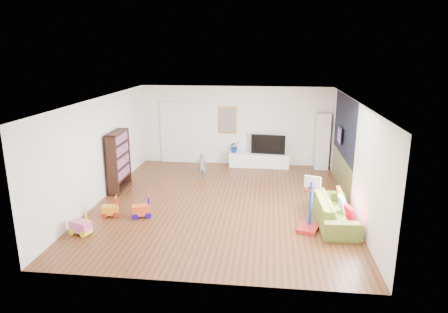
# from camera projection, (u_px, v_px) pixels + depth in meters

# --- Properties ---
(floor) EXTENTS (6.50, 7.50, 0.00)m
(floor) POSITION_uv_depth(u_px,v_px,m) (222.00, 202.00, 10.51)
(floor) COLOR brown
(floor) RESTS_ON ground
(ceiling) EXTENTS (6.50, 7.50, 0.00)m
(ceiling) POSITION_uv_depth(u_px,v_px,m) (222.00, 100.00, 9.80)
(ceiling) COLOR white
(ceiling) RESTS_ON ground
(wall_back) EXTENTS (6.50, 0.00, 2.70)m
(wall_back) POSITION_uv_depth(u_px,v_px,m) (235.00, 126.00, 13.75)
(wall_back) COLOR white
(wall_back) RESTS_ON ground
(wall_front) EXTENTS (6.50, 0.00, 2.70)m
(wall_front) POSITION_uv_depth(u_px,v_px,m) (195.00, 210.00, 6.56)
(wall_front) COLOR silver
(wall_front) RESTS_ON ground
(wall_left) EXTENTS (0.00, 7.50, 2.70)m
(wall_left) POSITION_uv_depth(u_px,v_px,m) (100.00, 149.00, 10.51)
(wall_left) COLOR white
(wall_left) RESTS_ON ground
(wall_right) EXTENTS (0.00, 7.50, 2.70)m
(wall_right) POSITION_uv_depth(u_px,v_px,m) (353.00, 157.00, 9.80)
(wall_right) COLOR silver
(wall_right) RESTS_ON ground
(navy_accent) EXTENTS (0.01, 3.20, 1.70)m
(navy_accent) POSITION_uv_depth(u_px,v_px,m) (344.00, 126.00, 11.01)
(navy_accent) COLOR black
(navy_accent) RESTS_ON wall_right
(olive_wainscot) EXTENTS (0.01, 3.20, 1.00)m
(olive_wainscot) POSITION_uv_depth(u_px,v_px,m) (341.00, 173.00, 11.37)
(olive_wainscot) COLOR brown
(olive_wainscot) RESTS_ON wall_right
(doorway) EXTENTS (1.45, 0.06, 2.10)m
(doorway) POSITION_uv_depth(u_px,v_px,m) (181.00, 133.00, 14.00)
(doorway) COLOR white
(doorway) RESTS_ON ground
(painting_back) EXTENTS (0.62, 0.06, 0.92)m
(painting_back) POSITION_uv_depth(u_px,v_px,m) (228.00, 120.00, 13.69)
(painting_back) COLOR gold
(painting_back) RESTS_ON wall_back
(artwork_right) EXTENTS (0.04, 0.56, 0.46)m
(artwork_right) POSITION_uv_depth(u_px,v_px,m) (340.00, 135.00, 11.29)
(artwork_right) COLOR #7F3F8C
(artwork_right) RESTS_ON wall_right
(media_console) EXTENTS (2.02, 0.52, 0.47)m
(media_console) POSITION_uv_depth(u_px,v_px,m) (259.00, 160.00, 13.65)
(media_console) COLOR white
(media_console) RESTS_ON ground
(tall_cabinet) EXTENTS (0.44, 0.44, 1.88)m
(tall_cabinet) POSITION_uv_depth(u_px,v_px,m) (322.00, 141.00, 13.28)
(tall_cabinet) COLOR white
(tall_cabinet) RESTS_ON ground
(bookshelf) EXTENTS (0.33, 1.16, 1.69)m
(bookshelf) POSITION_uv_depth(u_px,v_px,m) (119.00, 161.00, 11.28)
(bookshelf) COLOR black
(bookshelf) RESTS_ON ground
(sofa) EXTENTS (0.88, 2.10, 0.60)m
(sofa) POSITION_uv_depth(u_px,v_px,m) (335.00, 211.00, 9.21)
(sofa) COLOR olive
(sofa) RESTS_ON ground
(basketball_hoop) EXTENTS (0.56, 0.62, 1.23)m
(basketball_hoop) POSITION_uv_depth(u_px,v_px,m) (309.00, 205.00, 8.73)
(basketball_hoop) COLOR #AD1E1F
(basketball_hoop) RESTS_ON ground
(ride_on_yellow) EXTENTS (0.42, 0.32, 0.50)m
(ride_on_yellow) POSITION_uv_depth(u_px,v_px,m) (110.00, 207.00, 9.58)
(ride_on_yellow) COLOR orange
(ride_on_yellow) RESTS_ON ground
(ride_on_orange) EXTENTS (0.49, 0.39, 0.57)m
(ride_on_orange) POSITION_uv_depth(u_px,v_px,m) (141.00, 206.00, 9.53)
(ride_on_orange) COLOR #E7501A
(ride_on_orange) RESTS_ON ground
(ride_on_pink) EXTENTS (0.49, 0.38, 0.58)m
(ride_on_pink) POSITION_uv_depth(u_px,v_px,m) (80.00, 222.00, 8.64)
(ride_on_pink) COLOR #DE5E99
(ride_on_pink) RESTS_ON ground
(child) EXTENTS (0.33, 0.24, 0.84)m
(child) POSITION_uv_depth(u_px,v_px,m) (202.00, 166.00, 12.30)
(child) COLOR slate
(child) RESTS_ON ground
(tv) EXTENTS (1.16, 0.26, 0.66)m
(tv) POSITION_uv_depth(u_px,v_px,m) (268.00, 144.00, 13.53)
(tv) COLOR black
(tv) RESTS_ON media_console
(vase_plant) EXTENTS (0.42, 0.38, 0.41)m
(vase_plant) POSITION_uv_depth(u_px,v_px,m) (234.00, 147.00, 13.66)
(vase_plant) COLOR navy
(vase_plant) RESTS_ON media_console
(pillow_left) EXTENTS (0.17, 0.36, 0.35)m
(pillow_left) POSITION_uv_depth(u_px,v_px,m) (350.00, 214.00, 8.59)
(pillow_left) COLOR red
(pillow_left) RESTS_ON sofa
(pillow_center) EXTENTS (0.14, 0.37, 0.36)m
(pillow_center) POSITION_uv_depth(u_px,v_px,m) (343.00, 204.00, 9.14)
(pillow_center) COLOR silver
(pillow_center) RESTS_ON sofa
(pillow_right) EXTENTS (0.09, 0.35, 0.35)m
(pillow_right) POSITION_uv_depth(u_px,v_px,m) (340.00, 194.00, 9.74)
(pillow_right) COLOR #C03D2B
(pillow_right) RESTS_ON sofa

